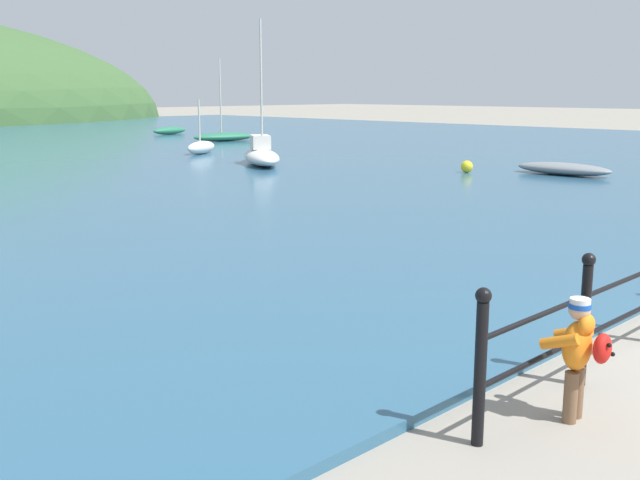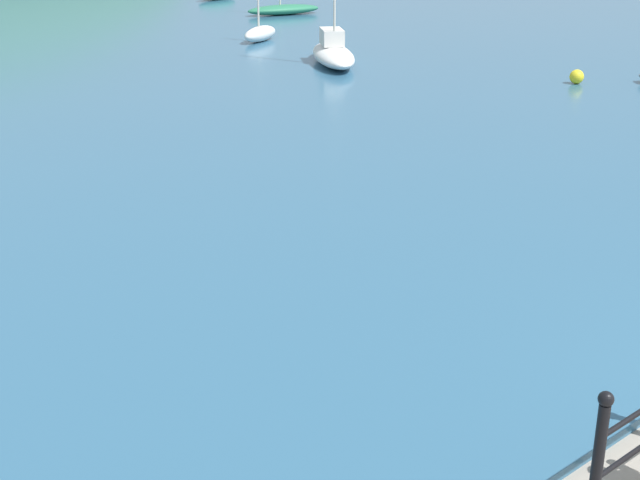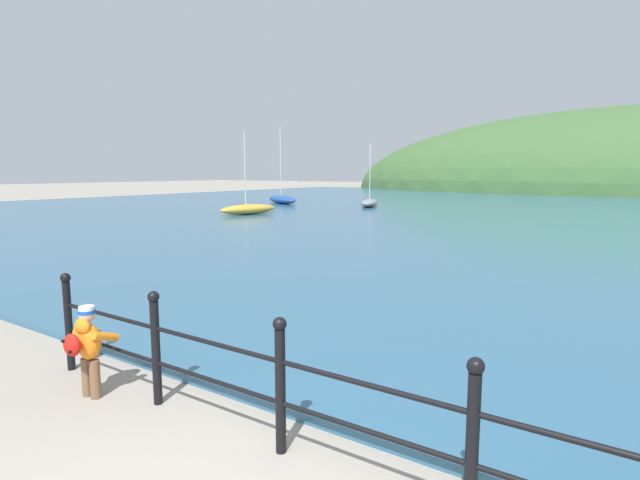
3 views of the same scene
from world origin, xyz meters
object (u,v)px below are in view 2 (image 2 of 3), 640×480
object	(u,v)px
boat_mid_harbor	(260,33)
mooring_buoy	(577,77)
boat_blue_hull	(284,9)
boat_twin_mast	(333,52)

from	to	relation	value
boat_mid_harbor	mooring_buoy	bearing A→B (deg)	-81.77
boat_blue_hull	boat_mid_harbor	size ratio (longest dim) A/B	1.88
boat_mid_harbor	boat_blue_hull	bearing A→B (deg)	45.46
boat_blue_hull	boat_mid_harbor	xyz separation A→B (m)	(-5.40, -5.48, 0.03)
boat_twin_mast	boat_blue_hull	distance (m)	12.40
boat_mid_harbor	mooring_buoy	world-z (taller)	boat_mid_harbor
boat_blue_hull	boat_mid_harbor	bearing A→B (deg)	-134.54
boat_twin_mast	mooring_buoy	xyz separation A→B (m)	(2.81, -6.43, -0.15)
mooring_buoy	boat_blue_hull	bearing A→B (deg)	77.57
boat_blue_hull	mooring_buoy	distance (m)	17.37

